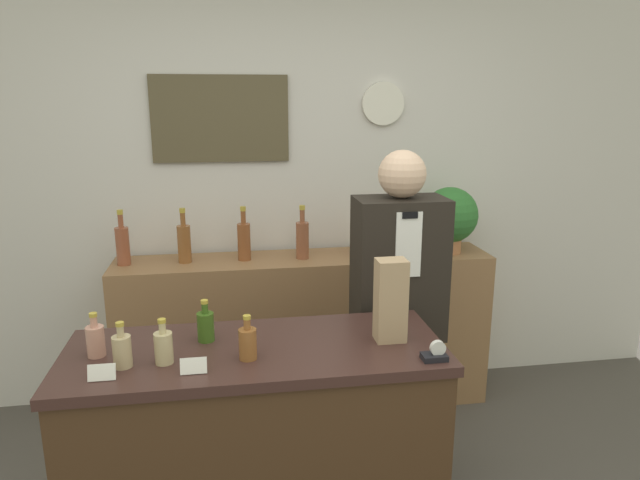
{
  "coord_description": "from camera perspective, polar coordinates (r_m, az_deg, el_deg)",
  "views": [
    {
      "loc": [
        -0.35,
        -1.51,
        1.88
      ],
      "look_at": [
        0.07,
        1.12,
        1.21
      ],
      "focal_mm": 32.0,
      "sensor_mm": 36.0,
      "label": 1
    }
  ],
  "objects": [
    {
      "name": "shelf_bottle_4",
      "position": [
        3.44,
        3.83,
        0.45
      ],
      "size": [
        0.08,
        0.08,
        0.32
      ],
      "color": "brown",
      "rests_on": "back_shelf"
    },
    {
      "name": "shelf_bottle_5",
      "position": [
        3.54,
        9.18,
        0.69
      ],
      "size": [
        0.08,
        0.08,
        0.32
      ],
      "color": "brown",
      "rests_on": "back_shelf"
    },
    {
      "name": "paper_bag",
      "position": [
        2.21,
        7.08,
        -6.01
      ],
      "size": [
        0.12,
        0.09,
        0.32
      ],
      "color": "tan",
      "rests_on": "display_counter"
    },
    {
      "name": "counter_bottle_3",
      "position": [
        2.26,
        -11.37,
        -8.39
      ],
      "size": [
        0.07,
        0.07,
        0.17
      ],
      "color": "#375A1B",
      "rests_on": "display_counter"
    },
    {
      "name": "back_shelf",
      "position": [
        3.56,
        -1.46,
        -9.13
      ],
      "size": [
        2.24,
        0.4,
        0.95
      ],
      "color": "#8E6642",
      "rests_on": "ground_plane"
    },
    {
      "name": "counter_bottle_4",
      "position": [
        2.09,
        -7.24,
        -10.14
      ],
      "size": [
        0.07,
        0.07,
        0.17
      ],
      "color": "brown",
      "rests_on": "display_counter"
    },
    {
      "name": "back_wall",
      "position": [
        3.56,
        -3.5,
        5.59
      ],
      "size": [
        5.2,
        0.09,
        2.7
      ],
      "color": "silver",
      "rests_on": "ground_plane"
    },
    {
      "name": "counter_bottle_1",
      "position": [
        2.13,
        -19.18,
        -10.36
      ],
      "size": [
        0.07,
        0.07,
        0.17
      ],
      "color": "tan",
      "rests_on": "display_counter"
    },
    {
      "name": "potted_plant",
      "position": [
        3.55,
        12.85,
        2.3
      ],
      "size": [
        0.34,
        0.34,
        0.4
      ],
      "color": "#B27047",
      "rests_on": "back_shelf"
    },
    {
      "name": "shelf_bottle_2",
      "position": [
        3.35,
        -7.61,
        -0.01
      ],
      "size": [
        0.08,
        0.08,
        0.32
      ],
      "color": "brown",
      "rests_on": "back_shelf"
    },
    {
      "name": "tape_dispenser",
      "position": [
        2.13,
        11.47,
        -11.1
      ],
      "size": [
        0.09,
        0.06,
        0.07
      ],
      "color": "black",
      "rests_on": "display_counter"
    },
    {
      "name": "shelf_bottle_3",
      "position": [
        3.36,
        -1.77,
        0.13
      ],
      "size": [
        0.08,
        0.08,
        0.32
      ],
      "color": "brown",
      "rests_on": "back_shelf"
    },
    {
      "name": "counter_bottle_0",
      "position": [
        2.25,
        -21.53,
        -9.28
      ],
      "size": [
        0.07,
        0.07,
        0.17
      ],
      "color": "tan",
      "rests_on": "display_counter"
    },
    {
      "name": "display_counter",
      "position": [
        2.44,
        -6.14,
        -20.94
      ],
      "size": [
        1.43,
        0.56,
        0.96
      ],
      "color": "#422B19",
      "rests_on": "ground_plane"
    },
    {
      "name": "shopkeeper",
      "position": [
        2.78,
        7.7,
        -8.32
      ],
      "size": [
        0.42,
        0.26,
        1.65
      ],
      "color": "black",
      "rests_on": "ground_plane"
    },
    {
      "name": "price_card_left",
      "position": [
        2.08,
        -20.99,
        -12.26
      ],
      "size": [
        0.09,
        0.02,
        0.06
      ],
      "color": "white",
      "rests_on": "display_counter"
    },
    {
      "name": "counter_bottle_2",
      "position": [
        2.12,
        -15.37,
        -10.24
      ],
      "size": [
        0.07,
        0.07,
        0.17
      ],
      "color": "tan",
      "rests_on": "display_counter"
    },
    {
      "name": "price_card_right",
      "position": [
        2.03,
        -12.53,
        -12.19
      ],
      "size": [
        0.09,
        0.02,
        0.06
      ],
      "color": "white",
      "rests_on": "display_counter"
    },
    {
      "name": "shelf_bottle_1",
      "position": [
        3.36,
        -13.43,
        -0.22
      ],
      "size": [
        0.08,
        0.08,
        0.32
      ],
      "color": "brown",
      "rests_on": "back_shelf"
    },
    {
      "name": "shelf_bottle_0",
      "position": [
        3.41,
        -19.14,
        -0.42
      ],
      "size": [
        0.08,
        0.08,
        0.32
      ],
      "color": "brown",
      "rests_on": "back_shelf"
    }
  ]
}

